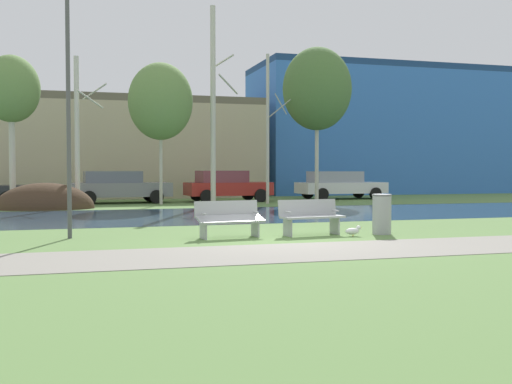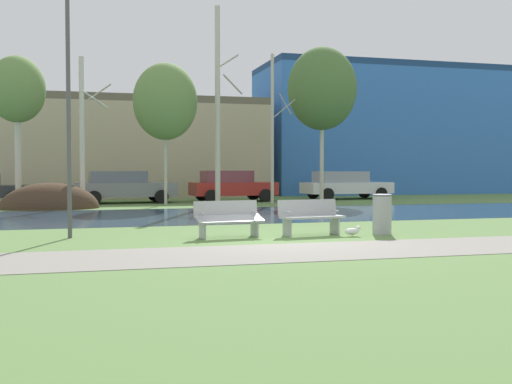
# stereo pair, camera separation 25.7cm
# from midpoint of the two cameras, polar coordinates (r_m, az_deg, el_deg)

# --- Properties ---
(ground_plane) EXTENTS (120.00, 120.00, 0.00)m
(ground_plane) POSITION_cam_midpoint_polar(r_m,az_deg,el_deg) (23.34, -4.54, -1.82)
(ground_plane) COLOR #5B7F42
(paved_path_strip) EXTENTS (60.00, 2.57, 0.01)m
(paved_path_strip) POSITION_cam_midpoint_polar(r_m,az_deg,el_deg) (12.05, 5.80, -5.57)
(paved_path_strip) COLOR gray
(paved_path_strip) RESTS_ON ground
(river_band) EXTENTS (80.00, 7.53, 0.01)m
(river_band) POSITION_cam_midpoint_polar(r_m,az_deg,el_deg) (21.45, -3.60, -2.16)
(river_band) COLOR #284256
(river_band) RESTS_ON ground
(soil_mound) EXTENTS (3.95, 2.55, 2.13)m
(soil_mound) POSITION_cam_midpoint_polar(r_m,az_deg,el_deg) (26.23, -18.57, -1.49)
(soil_mound) COLOR #423021
(soil_mound) RESTS_ON ground
(bench_left) EXTENTS (1.66, 0.76, 0.87)m
(bench_left) POSITION_cam_midpoint_polar(r_m,az_deg,el_deg) (14.35, -2.10, -2.44)
(bench_left) COLOR #9EA0A3
(bench_left) RESTS_ON ground
(bench_right) EXTENTS (1.66, 0.76, 0.87)m
(bench_right) POSITION_cam_midpoint_polar(r_m,az_deg,el_deg) (14.96, 5.66, -2.26)
(bench_right) COLOR #9EA0A3
(bench_right) RESTS_ON ground
(trash_bin) EXTENTS (0.49, 0.49, 1.00)m
(trash_bin) POSITION_cam_midpoint_polar(r_m,az_deg,el_deg) (15.41, 12.25, -2.00)
(trash_bin) COLOR #999B9E
(trash_bin) RESTS_ON ground
(seagull) EXTENTS (0.44, 0.16, 0.26)m
(seagull) POSITION_cam_midpoint_polar(r_m,az_deg,el_deg) (14.82, 9.60, -3.64)
(seagull) COLOR white
(seagull) RESTS_ON ground
(streetlamp) EXTENTS (0.32, 0.32, 6.27)m
(streetlamp) POSITION_cam_midpoint_polar(r_m,az_deg,el_deg) (15.04, -16.81, 11.51)
(streetlamp) COLOR #4C4C51
(streetlamp) RESTS_ON ground
(birch_far_left) EXTENTS (2.36, 2.36, 6.43)m
(birch_far_left) POSITION_cam_midpoint_polar(r_m,az_deg,el_deg) (27.92, -21.34, 8.91)
(birch_far_left) COLOR beige
(birch_far_left) RESTS_ON ground
(birch_left) EXTENTS (1.36, 2.35, 6.42)m
(birch_left) POSITION_cam_midpoint_polar(r_m,az_deg,el_deg) (27.02, -15.72, 5.66)
(birch_left) COLOR beige
(birch_left) RESTS_ON ground
(birch_center_left) EXTENTS (2.91, 2.91, 6.43)m
(birch_center_left) POSITION_cam_midpoint_polar(r_m,az_deg,el_deg) (28.03, -8.28, 8.41)
(birch_center_left) COLOR #BCB7A8
(birch_center_left) RESTS_ON ground
(birch_center) EXTENTS (1.28, 2.13, 9.04)m
(birch_center) POSITION_cam_midpoint_polar(r_m,az_deg,el_deg) (27.99, -3.33, 8.23)
(birch_center) COLOR beige
(birch_center) RESTS_ON ground
(birch_center_right) EXTENTS (1.48, 2.28, 6.99)m
(birch_center_right) POSITION_cam_midpoint_polar(r_m,az_deg,el_deg) (28.53, 1.88, 6.07)
(birch_center_right) COLOR #BCB7A8
(birch_center_right) RESTS_ON ground
(birch_right) EXTENTS (3.37, 3.37, 7.57)m
(birch_right) POSITION_cam_midpoint_polar(r_m,az_deg,el_deg) (30.13, 6.49, 9.62)
(birch_right) COLOR beige
(birch_right) RESTS_ON ground
(parked_sedan_second_grey) EXTENTS (4.78, 2.37, 1.52)m
(parked_sedan_second_grey) POSITION_cam_midpoint_polar(r_m,az_deg,el_deg) (29.53, -12.10, 0.53)
(parked_sedan_second_grey) COLOR slate
(parked_sedan_second_grey) RESTS_ON ground
(parked_hatch_third_red) EXTENTS (4.30, 2.33, 1.55)m
(parked_hatch_third_red) POSITION_cam_midpoint_polar(r_m,az_deg,el_deg) (30.24, -2.10, 0.63)
(parked_hatch_third_red) COLOR maroon
(parked_hatch_third_red) RESTS_ON ground
(parked_wagon_fourth_white) EXTENTS (4.89, 2.29, 1.50)m
(parked_wagon_fourth_white) POSITION_cam_midpoint_polar(r_m,az_deg,el_deg) (32.94, 8.58, 0.70)
(parked_wagon_fourth_white) COLOR silver
(parked_wagon_fourth_white) RESTS_ON ground
(building_beige_block) EXTENTS (17.93, 8.69, 5.66)m
(building_beige_block) POSITION_cam_midpoint_polar(r_m,az_deg,el_deg) (37.33, -13.47, 3.97)
(building_beige_block) COLOR #BCAD8E
(building_beige_block) RESTS_ON ground
(building_blue_store) EXTENTS (16.95, 6.94, 8.48)m
(building_blue_store) POSITION_cam_midpoint_polar(r_m,az_deg,el_deg) (42.52, 12.18, 5.66)
(building_blue_store) COLOR #3870C6
(building_blue_store) RESTS_ON ground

